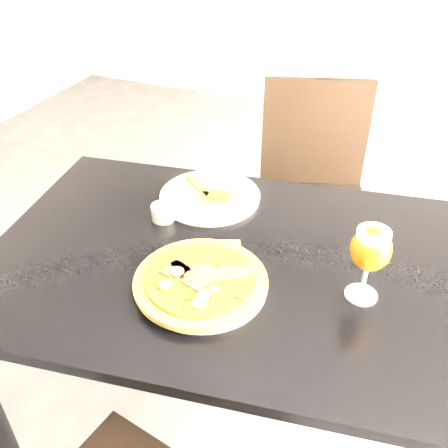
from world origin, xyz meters
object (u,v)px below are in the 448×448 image
at_px(chair_far, 312,194).
at_px(pizza, 201,280).
at_px(beer_glass, 371,249).
at_px(dining_table, 228,283).

relative_size(chair_far, pizza, 3.01).
bearing_deg(chair_far, pizza, -112.13).
bearing_deg(beer_glass, pizza, -161.19).
distance_m(dining_table, beer_glass, 0.40).
bearing_deg(dining_table, chair_far, 77.96).
relative_size(dining_table, beer_glass, 7.10).
bearing_deg(chair_far, dining_table, -111.75).
height_order(dining_table, chair_far, chair_far).
bearing_deg(dining_table, pizza, -104.59).
xyz_separation_m(dining_table, pizza, (-0.01, -0.13, 0.12)).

